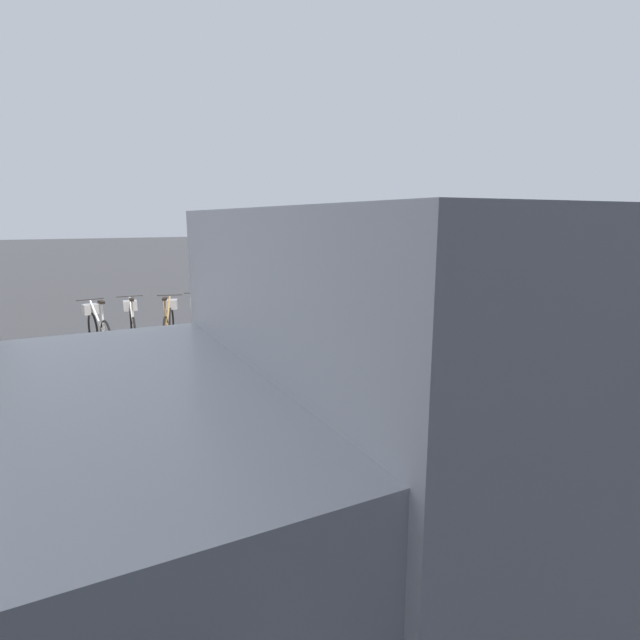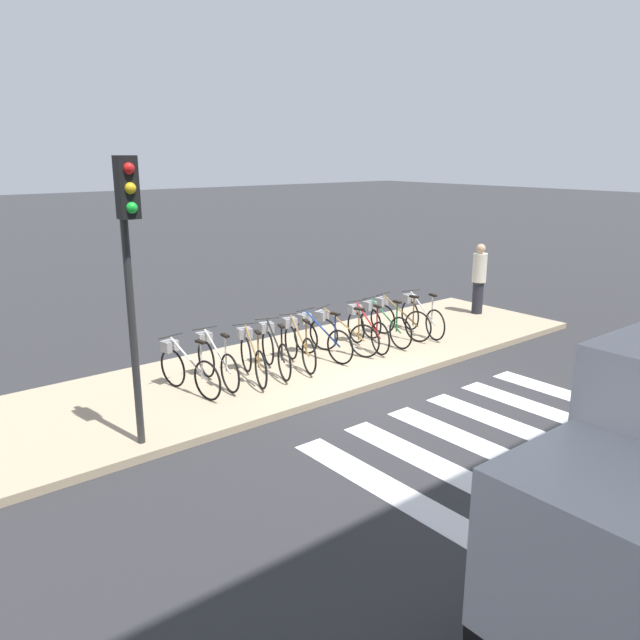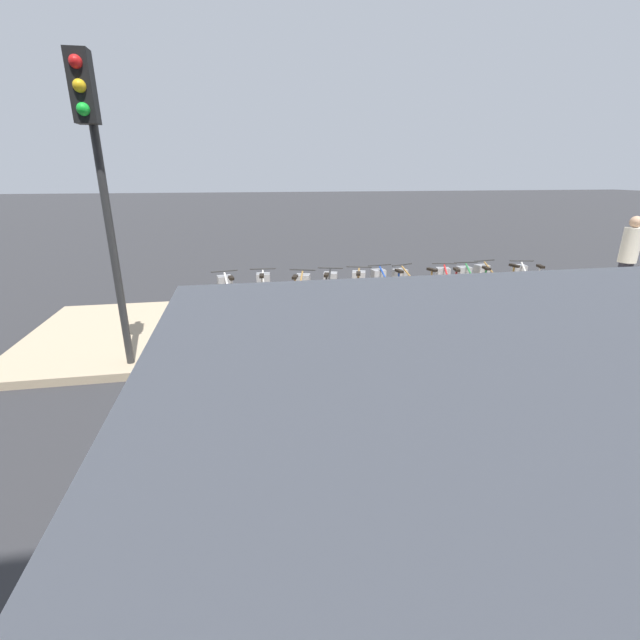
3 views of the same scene
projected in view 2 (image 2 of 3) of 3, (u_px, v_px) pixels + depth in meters
ground_plane at (378, 388)px, 10.80m from camera, size 120.00×120.00×0.00m
sidewalk at (317, 360)px, 12.06m from camera, size 12.16×3.41×0.12m
parked_bicycle_0 at (186, 367)px, 10.20m from camera, size 0.46×1.56×0.97m
parked_bicycle_1 at (215, 359)px, 10.61m from camera, size 0.46×1.57×0.97m
parked_bicycle_2 at (251, 355)px, 10.83m from camera, size 0.60×1.52×0.97m
parked_bicycle_3 at (274, 348)px, 11.19m from camera, size 0.59×1.52×0.97m
parked_bicycle_4 at (298, 343)px, 11.52m from camera, size 0.58×1.52×0.97m
parked_bicycle_5 at (319, 336)px, 11.92m from camera, size 0.46×1.57×0.97m
parked_bicycle_6 at (339, 332)px, 12.20m from camera, size 0.65×1.50×0.97m
parked_bicycle_7 at (365, 327)px, 12.56m from camera, size 0.48×1.55×0.97m
parked_bicycle_8 at (382, 322)px, 12.89m from camera, size 0.46×1.58×0.97m
parked_bicycle_9 at (396, 317)px, 13.28m from camera, size 0.46×1.56×0.97m
parked_bicycle_10 at (420, 315)px, 13.52m from camera, size 0.50×1.55×0.97m
pedestrian at (479, 277)px, 15.14m from camera, size 0.34×0.34×1.71m
traffic_light at (129, 245)px, 7.72m from camera, size 0.24×0.40×3.79m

